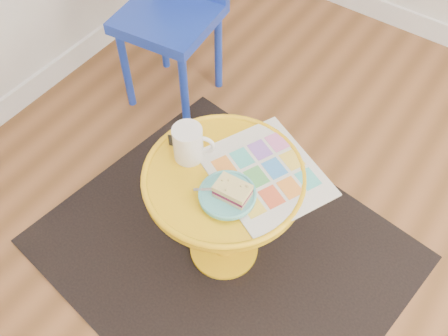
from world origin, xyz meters
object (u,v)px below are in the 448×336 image
Objects in this scene: newspaper at (265,173)px; plate at (227,195)px; mug at (189,143)px; side_table at (224,200)px.

plate reaches higher than newspaper.
mug is 0.21m from plate.
newspaper reaches higher than side_table.
newspaper is at bearing 38.56° from side_table.
plate is (0.06, -0.06, 0.16)m from side_table.
newspaper is at bearing 73.31° from plate.
mug is (-0.14, 0.00, 0.21)m from side_table.
mug is at bearing -136.55° from newspaper.
mug reaches higher than plate.
newspaper is 2.81× the size of mug.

